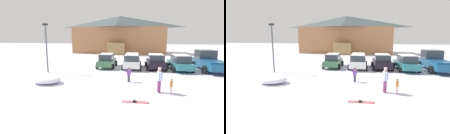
{
  "view_description": "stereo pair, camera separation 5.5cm",
  "coord_description": "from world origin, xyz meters",
  "views": [
    {
      "loc": [
        2.07,
        -7.83,
        3.61
      ],
      "look_at": [
        -0.48,
        5.59,
        1.24
      ],
      "focal_mm": 28.0,
      "sensor_mm": 36.0,
      "label": 1
    },
    {
      "loc": [
        2.12,
        -7.81,
        3.61
      ],
      "look_at": [
        -0.48,
        5.59,
        1.24
      ],
      "focal_mm": 28.0,
      "sensor_mm": 36.0,
      "label": 2
    }
  ],
  "objects": [
    {
      "name": "parked_black_sedan",
      "position": [
        3.26,
        12.26,
        0.85
      ],
      "size": [
        2.4,
        4.17,
        1.7
      ],
      "color": "black",
      "rests_on": "ground"
    },
    {
      "name": "ground",
      "position": [
        0.0,
        0.0,
        0.0
      ],
      "size": [
        160.0,
        160.0,
        0.0
      ],
      "primitive_type": "plane",
      "color": "silver"
    },
    {
      "name": "lamp_post",
      "position": [
        -7.68,
        8.22,
        2.79
      ],
      "size": [
        0.44,
        0.24,
        4.9
      ],
      "color": "#515459",
      "rests_on": "ground"
    },
    {
      "name": "skier_adult_in_blue_parka",
      "position": [
        3.03,
        3.56,
        0.94
      ],
      "size": [
        0.35,
        0.6,
        1.67
      ],
      "color": "#752B58",
      "rests_on": "ground"
    },
    {
      "name": "parked_teal_hatchback",
      "position": [
        5.81,
        11.93,
        0.85
      ],
      "size": [
        2.49,
        4.74,
        1.71
      ],
      "color": "teal",
      "rests_on": "ground"
    },
    {
      "name": "pickup_truck",
      "position": [
        8.8,
        12.47,
        0.99
      ],
      "size": [
        2.69,
        5.94,
        2.15
      ],
      "color": "navy",
      "rests_on": "ground"
    },
    {
      "name": "pair_of_skis",
      "position": [
        1.61,
        1.52,
        0.02
      ],
      "size": [
        1.52,
        0.36,
        0.08
      ],
      "color": "red",
      "rests_on": "ground"
    },
    {
      "name": "skier_child_in_orange_jacket",
      "position": [
        3.77,
        3.39,
        0.56
      ],
      "size": [
        0.21,
        0.35,
        0.99
      ],
      "color": "beige",
      "rests_on": "ground"
    },
    {
      "name": "ski_lodge",
      "position": [
        -3.72,
        32.62,
        4.17
      ],
      "size": [
        20.49,
        11.12,
        8.23
      ],
      "color": "#A66E42",
      "rests_on": "ground"
    },
    {
      "name": "parked_white_suv",
      "position": [
        0.59,
        12.28,
        0.91
      ],
      "size": [
        2.29,
        4.86,
        1.67
      ],
      "color": "silver",
      "rests_on": "ground"
    },
    {
      "name": "skier_child_in_purple_jacket",
      "position": [
        0.84,
        5.9,
        0.66
      ],
      "size": [
        0.31,
        0.35,
        1.16
      ],
      "color": "#3A405A",
      "rests_on": "ground"
    },
    {
      "name": "parked_green_coupe",
      "position": [
        -2.35,
        12.27,
        0.83
      ],
      "size": [
        2.18,
        4.3,
        1.66
      ],
      "color": "#376C44",
      "rests_on": "ground"
    },
    {
      "name": "plowed_snow_pile",
      "position": [
        -5.44,
        4.28,
        0.31
      ],
      "size": [
        2.22,
        1.77,
        0.61
      ],
      "primitive_type": "ellipsoid",
      "color": "white",
      "rests_on": "ground"
    }
  ]
}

